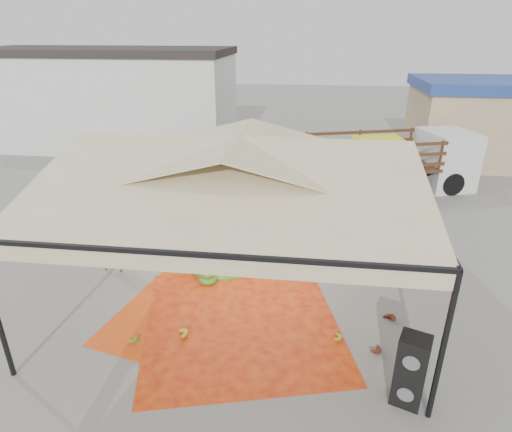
# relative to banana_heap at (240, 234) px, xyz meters

# --- Properties ---
(ground) EXTENTS (90.00, 90.00, 0.00)m
(ground) POSITION_rel_banana_heap_xyz_m (0.33, -1.77, -0.56)
(ground) COLOR slate
(ground) RESTS_ON ground
(canopy_tent) EXTENTS (8.10, 8.10, 4.00)m
(canopy_tent) POSITION_rel_banana_heap_xyz_m (0.33, -1.77, 2.74)
(canopy_tent) COLOR black
(canopy_tent) RESTS_ON ground
(building_white) EXTENTS (14.30, 6.30, 5.40)m
(building_white) POSITION_rel_banana_heap_xyz_m (-9.67, 12.23, 2.15)
(building_white) COLOR silver
(building_white) RESTS_ON ground
(building_tan) EXTENTS (6.30, 5.30, 4.10)m
(building_tan) POSITION_rel_banana_heap_xyz_m (10.33, 11.23, 1.52)
(building_tan) COLOR tan
(building_tan) RESTS_ON ground
(tarp_left) EXTENTS (4.98, 4.83, 0.01)m
(tarp_left) POSITION_rel_banana_heap_xyz_m (-0.24, -3.34, -0.55)
(tarp_left) COLOR #DC4414
(tarp_left) RESTS_ON ground
(tarp_right) EXTENTS (5.45, 5.61, 0.01)m
(tarp_right) POSITION_rel_banana_heap_xyz_m (0.60, -3.57, -0.55)
(tarp_right) COLOR orange
(tarp_right) RESTS_ON ground
(banana_heap) EXTENTS (5.79, 5.00, 1.12)m
(banana_heap) POSITION_rel_banana_heap_xyz_m (0.00, 0.00, 0.00)
(banana_heap) COLOR #387718
(banana_heap) RESTS_ON ground
(hand_yellow_a) EXTENTS (0.47, 0.40, 0.19)m
(hand_yellow_a) POSITION_rel_banana_heap_xyz_m (2.74, -3.88, -0.46)
(hand_yellow_a) COLOR #ACA922
(hand_yellow_a) RESTS_ON ground
(hand_yellow_b) EXTENTS (0.63, 0.59, 0.23)m
(hand_yellow_b) POSITION_rel_banana_heap_xyz_m (-0.70, -4.25, -0.45)
(hand_yellow_b) COLOR gold
(hand_yellow_b) RESTS_ON ground
(hand_red_a) EXTENTS (0.57, 0.55, 0.20)m
(hand_red_a) POSITION_rel_banana_heap_xyz_m (3.55, -4.17, -0.46)
(hand_red_a) COLOR #5D1B15
(hand_red_a) RESTS_ON ground
(hand_red_b) EXTENTS (0.57, 0.56, 0.20)m
(hand_red_b) POSITION_rel_banana_heap_xyz_m (4.03, -3.09, -0.46)
(hand_red_b) COLOR #572114
(hand_red_b) RESTS_ON ground
(hand_green) EXTENTS (0.43, 0.38, 0.17)m
(hand_green) POSITION_rel_banana_heap_xyz_m (-1.72, -4.52, -0.47)
(hand_green) COLOR #47841B
(hand_green) RESTS_ON ground
(hanging_bunches) EXTENTS (3.24, 0.24, 0.20)m
(hanging_bunches) POSITION_rel_banana_heap_xyz_m (1.58, -1.74, 2.06)
(hanging_bunches) COLOR #527A19
(hanging_bunches) RESTS_ON ground
(speaker_stack) EXTENTS (0.66, 0.62, 1.45)m
(speaker_stack) POSITION_rel_banana_heap_xyz_m (3.98, -5.47, 0.17)
(speaker_stack) COLOR black
(speaker_stack) RESTS_ON ground
(banana_leaves) EXTENTS (0.96, 1.36, 3.70)m
(banana_leaves) POSITION_rel_banana_heap_xyz_m (-3.35, -1.51, -0.56)
(banana_leaves) COLOR #2F701D
(banana_leaves) RESTS_ON ground
(vendor) EXTENTS (0.67, 0.55, 1.56)m
(vendor) POSITION_rel_banana_heap_xyz_m (-0.58, 1.63, 0.22)
(vendor) COLOR gray
(vendor) RESTS_ON ground
(truck_left) EXTENTS (6.03, 3.62, 1.96)m
(truck_left) POSITION_rel_banana_heap_xyz_m (-0.37, 5.96, 0.65)
(truck_left) COLOR #463117
(truck_left) RESTS_ON ground
(truck_right) EXTENTS (7.41, 4.39, 2.41)m
(truck_right) POSITION_rel_banana_heap_xyz_m (5.62, 6.27, 0.92)
(truck_right) COLOR #502A1A
(truck_right) RESTS_ON ground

